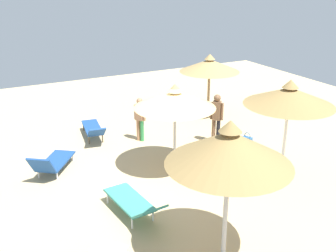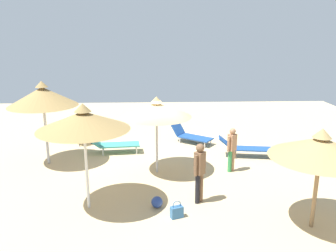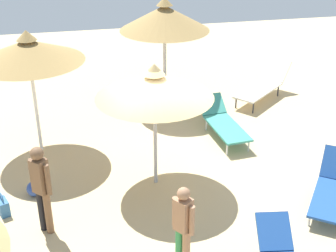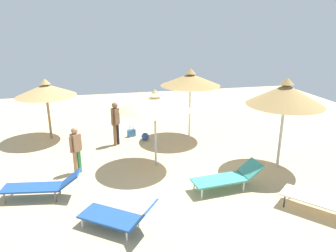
{
  "view_description": "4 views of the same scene",
  "coord_description": "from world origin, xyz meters",
  "px_view_note": "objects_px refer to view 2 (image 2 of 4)",
  "views": [
    {
      "loc": [
        9.34,
        -4.9,
        5.53
      ],
      "look_at": [
        -0.75,
        0.35,
        1.21
      ],
      "focal_mm": 43.89,
      "sensor_mm": 36.0,
      "label": 1
    },
    {
      "loc": [
        -0.15,
        11.21,
        4.59
      ],
      "look_at": [
        -0.6,
        0.14,
        1.59
      ],
      "focal_mm": 36.63,
      "sensor_mm": 36.0,
      "label": 2
    },
    {
      "loc": [
        -8.56,
        1.78,
        5.6
      ],
      "look_at": [
        0.28,
        -0.08,
        1.04
      ],
      "focal_mm": 51.04,
      "sensor_mm": 36.0,
      "label": 3
    },
    {
      "loc": [
        -1.99,
        -9.33,
        4.63
      ],
      "look_at": [
        0.13,
        -0.01,
        1.48
      ],
      "focal_mm": 33.89,
      "sensor_mm": 36.0,
      "label": 4
    }
  ],
  "objects_px": {
    "parasol_umbrella_front": "(157,110)",
    "lounge_chair_center": "(73,130)",
    "lounge_chair_back": "(113,144)",
    "person_standing_far_right": "(200,169)",
    "parasol_umbrella_far_right": "(321,147)",
    "handbag": "(177,212)",
    "parasol_umbrella_near_left": "(43,96)",
    "lounge_chair_edge": "(190,135)",
    "beach_ball": "(157,202)",
    "person_standing_far_left": "(232,148)",
    "lounge_chair_near_right": "(245,147)",
    "parasol_umbrella_far_left": "(83,121)"
  },
  "relations": [
    {
      "from": "person_standing_far_right",
      "to": "person_standing_far_left",
      "type": "distance_m",
      "value": 2.59
    },
    {
      "from": "lounge_chair_center",
      "to": "lounge_chair_edge",
      "type": "height_order",
      "value": "lounge_chair_center"
    },
    {
      "from": "parasol_umbrella_front",
      "to": "lounge_chair_near_right",
      "type": "relative_size",
      "value": 1.22
    },
    {
      "from": "parasol_umbrella_near_left",
      "to": "handbag",
      "type": "distance_m",
      "value": 6.42
    },
    {
      "from": "person_standing_far_left",
      "to": "parasol_umbrella_front",
      "type": "bearing_deg",
      "value": -0.65
    },
    {
      "from": "person_standing_far_right",
      "to": "person_standing_far_left",
      "type": "relative_size",
      "value": 1.12
    },
    {
      "from": "parasol_umbrella_front",
      "to": "beach_ball",
      "type": "bearing_deg",
      "value": 89.4
    },
    {
      "from": "lounge_chair_center",
      "to": "lounge_chair_edge",
      "type": "distance_m",
      "value": 5.19
    },
    {
      "from": "handbag",
      "to": "parasol_umbrella_near_left",
      "type": "bearing_deg",
      "value": -42.32
    },
    {
      "from": "parasol_umbrella_front",
      "to": "handbag",
      "type": "bearing_deg",
      "value": 98.91
    },
    {
      "from": "parasol_umbrella_far_right",
      "to": "person_standing_far_right",
      "type": "distance_m",
      "value": 3.13
    },
    {
      "from": "handbag",
      "to": "person_standing_far_left",
      "type": "bearing_deg",
      "value": -124.51
    },
    {
      "from": "parasol_umbrella_far_right",
      "to": "parasol_umbrella_front",
      "type": "distance_m",
      "value": 5.19
    },
    {
      "from": "parasol_umbrella_far_right",
      "to": "parasol_umbrella_near_left",
      "type": "height_order",
      "value": "parasol_umbrella_near_left"
    },
    {
      "from": "parasol_umbrella_front",
      "to": "lounge_chair_back",
      "type": "distance_m",
      "value": 3.21
    },
    {
      "from": "lounge_chair_near_right",
      "to": "person_standing_far_left",
      "type": "xyz_separation_m",
      "value": [
        0.85,
        1.39,
        0.47
      ]
    },
    {
      "from": "beach_ball",
      "to": "parasol_umbrella_near_left",
      "type": "bearing_deg",
      "value": -41.51
    },
    {
      "from": "parasol_umbrella_front",
      "to": "lounge_chair_center",
      "type": "distance_m",
      "value": 5.64
    },
    {
      "from": "lounge_chair_back",
      "to": "beach_ball",
      "type": "bearing_deg",
      "value": 110.81
    },
    {
      "from": "parasol_umbrella_far_right",
      "to": "person_standing_far_left",
      "type": "bearing_deg",
      "value": -71.03
    },
    {
      "from": "parasol_umbrella_front",
      "to": "lounge_chair_edge",
      "type": "bearing_deg",
      "value": -114.13
    },
    {
      "from": "person_standing_far_right",
      "to": "beach_ball",
      "type": "relative_size",
      "value": 5.5
    },
    {
      "from": "parasol_umbrella_near_left",
      "to": "beach_ball",
      "type": "bearing_deg",
      "value": 138.49
    },
    {
      "from": "parasol_umbrella_near_left",
      "to": "lounge_chair_near_right",
      "type": "distance_m",
      "value": 7.64
    },
    {
      "from": "parasol_umbrella_front",
      "to": "lounge_chair_center",
      "type": "xyz_separation_m",
      "value": [
        3.7,
        -3.88,
        -1.75
      ]
    },
    {
      "from": "parasol_umbrella_front",
      "to": "parasol_umbrella_far_right",
      "type": "bearing_deg",
      "value": 136.4
    },
    {
      "from": "parasol_umbrella_front",
      "to": "beach_ball",
      "type": "xyz_separation_m",
      "value": [
        0.03,
        2.47,
        -2.03
      ]
    },
    {
      "from": "parasol_umbrella_far_right",
      "to": "person_standing_far_left",
      "type": "height_order",
      "value": "parasol_umbrella_far_right"
    },
    {
      "from": "lounge_chair_back",
      "to": "person_standing_far_right",
      "type": "bearing_deg",
      "value": 124.32
    },
    {
      "from": "parasol_umbrella_front",
      "to": "lounge_chair_edge",
      "type": "distance_m",
      "value": 3.99
    },
    {
      "from": "person_standing_far_left",
      "to": "beach_ball",
      "type": "xyz_separation_m",
      "value": [
        2.56,
        2.45,
        -0.7
      ]
    },
    {
      "from": "parasol_umbrella_far_left",
      "to": "parasol_umbrella_front",
      "type": "distance_m",
      "value": 3.06
    },
    {
      "from": "parasol_umbrella_far_left",
      "to": "person_standing_far_right",
      "type": "xyz_separation_m",
      "value": [
        -3.03,
        -0.18,
        -1.46
      ]
    },
    {
      "from": "lounge_chair_edge",
      "to": "handbag",
      "type": "xyz_separation_m",
      "value": [
        0.98,
        6.27,
        -0.18
      ]
    },
    {
      "from": "lounge_chair_center",
      "to": "lounge_chair_back",
      "type": "height_order",
      "value": "lounge_chair_center"
    },
    {
      "from": "person_standing_far_left",
      "to": "parasol_umbrella_far_right",
      "type": "bearing_deg",
      "value": 108.97
    },
    {
      "from": "parasol_umbrella_near_left",
      "to": "lounge_chair_edge",
      "type": "bearing_deg",
      "value": -157.5
    },
    {
      "from": "parasol_umbrella_far_right",
      "to": "person_standing_far_right",
      "type": "height_order",
      "value": "parasol_umbrella_far_right"
    },
    {
      "from": "parasol_umbrella_far_right",
      "to": "lounge_chair_edge",
      "type": "bearing_deg",
      "value": -71.3
    },
    {
      "from": "parasol_umbrella_far_right",
      "to": "handbag",
      "type": "relative_size",
      "value": 5.26
    },
    {
      "from": "parasol_umbrella_far_left",
      "to": "lounge_chair_near_right",
      "type": "distance_m",
      "value": 6.8
    },
    {
      "from": "lounge_chair_near_right",
      "to": "lounge_chair_back",
      "type": "xyz_separation_m",
      "value": [
        5.12,
        -0.64,
        -0.0
      ]
    },
    {
      "from": "handbag",
      "to": "lounge_chair_near_right",
      "type": "bearing_deg",
      "value": -123.57
    },
    {
      "from": "lounge_chair_edge",
      "to": "handbag",
      "type": "bearing_deg",
      "value": 81.15
    },
    {
      "from": "parasol_umbrella_far_left",
      "to": "handbag",
      "type": "height_order",
      "value": "parasol_umbrella_far_left"
    },
    {
      "from": "person_standing_far_right",
      "to": "parasol_umbrella_front",
      "type": "bearing_deg",
      "value": -62.48
    },
    {
      "from": "lounge_chair_edge",
      "to": "beach_ball",
      "type": "distance_m",
      "value": 5.9
    },
    {
      "from": "lounge_chair_near_right",
      "to": "person_standing_far_right",
      "type": "relative_size",
      "value": 1.25
    },
    {
      "from": "parasol_umbrella_far_right",
      "to": "beach_ball",
      "type": "relative_size",
      "value": 7.98
    },
    {
      "from": "lounge_chair_back",
      "to": "lounge_chair_edge",
      "type": "bearing_deg",
      "value": -158.86
    }
  ]
}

